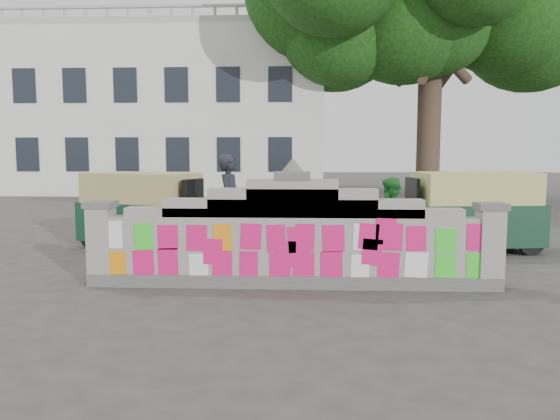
% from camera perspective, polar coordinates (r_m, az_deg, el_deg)
% --- Properties ---
extents(ground, '(100.00, 100.00, 0.00)m').
position_cam_1_polar(ground, '(8.64, 1.28, -7.99)').
color(ground, '#383533').
rests_on(ground, ground).
extents(parapet_wall, '(6.48, 0.44, 2.01)m').
position_cam_1_polar(parapet_wall, '(8.48, 1.29, -3.08)').
color(parapet_wall, '#4C4C49').
rests_on(parapet_wall, ground).
extents(building, '(16.00, 10.00, 8.90)m').
position_cam_1_polar(building, '(31.27, -10.73, 9.46)').
color(building, silver).
rests_on(building, ground).
extents(shade_tree, '(12.00, 10.00, 12.00)m').
position_cam_1_polar(shade_tree, '(27.86, 15.63, 20.05)').
color(shade_tree, '#38281E').
rests_on(shade_tree, ground).
extents(cyclist_bike, '(2.11, 0.98, 1.07)m').
position_cam_1_polar(cyclist_bike, '(10.19, -5.18, -2.78)').
color(cyclist_bike, black).
rests_on(cyclist_bike, ground).
extents(cyclist_rider, '(0.52, 0.71, 1.82)m').
position_cam_1_polar(cyclist_rider, '(10.14, -5.20, -0.70)').
color(cyclist_rider, black).
rests_on(cyclist_rider, ground).
extents(pedestrian, '(0.68, 0.84, 1.64)m').
position_cam_1_polar(pedestrian, '(10.42, 11.43, -1.11)').
color(pedestrian, '#217927').
rests_on(pedestrian, ground).
extents(rickshaw_left, '(3.06, 2.20, 1.65)m').
position_cam_1_polar(rickshaw_left, '(12.37, -13.93, 0.11)').
color(rickshaw_left, '#103221').
rests_on(rickshaw_left, ground).
extents(rickshaw_right, '(3.09, 1.68, 1.67)m').
position_cam_1_polar(rickshaw_right, '(12.27, 19.26, -0.03)').
color(rickshaw_right, '#103221').
rests_on(rickshaw_right, ground).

